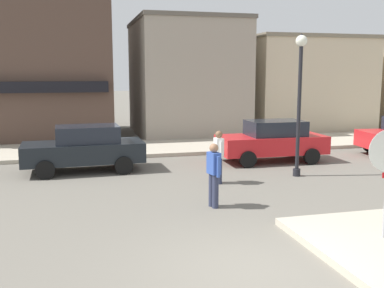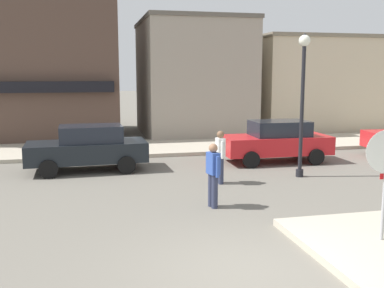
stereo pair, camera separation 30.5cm
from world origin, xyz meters
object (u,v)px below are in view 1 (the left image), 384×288
lamp_post (300,85)px  pedestrian_crossing_far (214,173)px  parked_car_nearest (85,148)px  pedestrian_crossing_near (219,155)px  parked_car_second (272,140)px

lamp_post → pedestrian_crossing_far: 4.94m
lamp_post → parked_car_nearest: bearing=159.8°
lamp_post → pedestrian_crossing_near: (-2.76, -0.29, -2.09)m
parked_car_second → pedestrian_crossing_near: size_ratio=2.50×
lamp_post → pedestrian_crossing_near: lamp_post is taller
lamp_post → pedestrian_crossing_far: bearing=-144.3°
lamp_post → parked_car_nearest: lamp_post is taller
pedestrian_crossing_near → pedestrian_crossing_far: same height
parked_car_nearest → pedestrian_crossing_far: size_ratio=2.52×
parked_car_nearest → pedestrian_crossing_near: 4.76m
lamp_post → parked_car_second: size_ratio=1.13×
lamp_post → parked_car_second: bearing=84.7°
lamp_post → pedestrian_crossing_far: lamp_post is taller
lamp_post → pedestrian_crossing_near: bearing=-174.0°
parked_car_nearest → parked_car_second: same height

